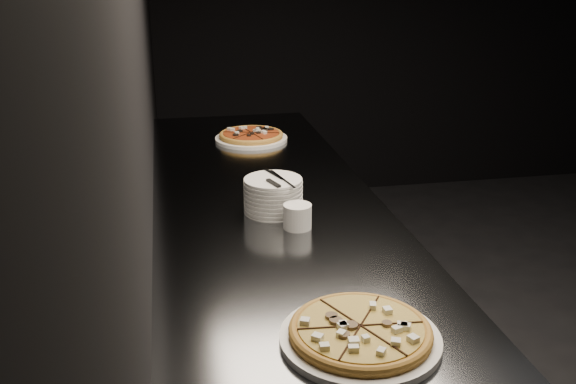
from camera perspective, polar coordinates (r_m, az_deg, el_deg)
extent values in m
cube|color=black|center=(1.98, -12.94, 11.65)|extent=(0.02, 5.00, 2.80)
cube|color=slate|center=(2.33, -1.76, -11.59)|extent=(0.70, 2.40, 0.90)
cube|color=slate|center=(2.12, -1.89, -0.98)|extent=(0.74, 2.44, 0.02)
cylinder|color=white|center=(1.38, 6.41, -12.82)|extent=(0.34, 0.34, 0.02)
cylinder|color=#BE8B39|center=(1.37, 6.44, -12.32)|extent=(0.32, 0.32, 0.01)
torus|color=#BE8B39|center=(1.37, 6.45, -12.10)|extent=(0.32, 0.32, 0.02)
cylinder|color=#F7D552|center=(1.37, 6.46, -11.91)|extent=(0.28, 0.28, 0.01)
cylinder|color=white|center=(2.82, -3.28, 4.74)|extent=(0.32, 0.32, 0.01)
cylinder|color=#BE8B39|center=(2.81, -3.29, 5.00)|extent=(0.34, 0.34, 0.01)
torus|color=#BE8B39|center=(2.81, -3.29, 5.12)|extent=(0.34, 0.34, 0.02)
cylinder|color=#9C3916|center=(2.81, -3.29, 5.21)|extent=(0.30, 0.30, 0.01)
cylinder|color=white|center=(2.02, -1.32, -1.56)|extent=(0.18, 0.18, 0.01)
cylinder|color=white|center=(2.02, -1.32, -1.20)|extent=(0.18, 0.18, 0.01)
cylinder|color=white|center=(2.01, -1.32, -0.84)|extent=(0.18, 0.18, 0.01)
cylinder|color=white|center=(2.01, -1.33, -0.47)|extent=(0.18, 0.18, 0.01)
cylinder|color=white|center=(2.00, -1.33, -0.11)|extent=(0.18, 0.18, 0.01)
cylinder|color=white|center=(2.00, -1.33, 0.26)|extent=(0.18, 0.18, 0.01)
cylinder|color=white|center=(1.99, -1.34, 0.63)|extent=(0.18, 0.18, 0.01)
cylinder|color=white|center=(1.99, -1.34, 1.00)|extent=(0.18, 0.18, 0.01)
cube|color=#AEAFB4|center=(2.02, -1.26, 1.57)|extent=(0.05, 0.12, 0.00)
cube|color=black|center=(1.94, -1.30, 0.80)|extent=(0.04, 0.07, 0.01)
cube|color=#AEAFB4|center=(1.98, -0.52, 1.19)|extent=(0.01, 0.18, 0.00)
cylinder|color=silver|center=(1.89, 0.84, -2.18)|extent=(0.08, 0.08, 0.07)
cylinder|color=black|center=(1.88, 0.85, -1.38)|extent=(0.07, 0.07, 0.01)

